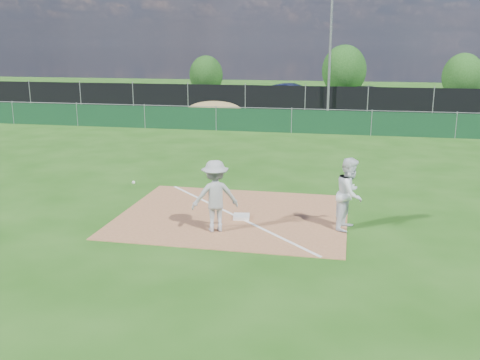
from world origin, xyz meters
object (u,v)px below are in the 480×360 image
first_base (241,217)px  tree_mid (344,70)px  light_pole (330,51)px  play_at_first (215,196)px  car_left (254,94)px  tree_right (463,77)px  car_mid (292,95)px  tree_left (206,75)px  runner (350,194)px  car_right (373,96)px

first_base → tree_mid: bearing=86.6°
light_pole → play_at_first: (-1.67, -22.98, -3.10)m
tree_mid → car_left: bearing=-132.7°
light_pole → first_base: (-1.24, -21.92, -3.94)m
play_at_first → tree_right: tree_right is taller
car_left → car_mid: 2.82m
light_pole → first_base: size_ratio=18.95×
light_pole → tree_left: bearing=134.8°
tree_right → tree_mid: bearing=170.8°
runner → car_left: bearing=30.9°
car_right → tree_left: (-14.17, 5.54, 1.06)m
light_pole → runner: 22.39m
car_left → car_right: car_left is taller
first_base → car_right: bearing=81.3°
light_pole → play_at_first: light_pole is taller
first_base → runner: (2.76, -0.20, 0.84)m
tree_left → tree_mid: (11.93, 0.67, 0.48)m
first_base → runner: bearing=-4.2°
play_at_first → runner: size_ratio=1.51×
runner → tree_left: 35.73m
car_mid → tree_mid: bearing=-13.0°
first_base → car_mid: (-1.66, 26.89, 0.74)m
play_at_first → runner: (3.20, 0.85, 0.00)m
runner → first_base: bearing=101.8°
light_pole → car_right: size_ratio=1.61×
first_base → car_left: 27.24m
light_pole → car_left: (-5.71, 4.93, -3.21)m
play_at_first → car_left: 28.20m
runner → car_left: 28.01m
runner → car_mid: (-4.42, 27.09, -0.10)m
tree_right → car_left: bearing=-160.7°
play_at_first → car_right: (4.67, 28.70, -0.17)m
runner → car_left: runner is taller
car_right → tree_right: (7.00, 4.71, 1.22)m
car_right → tree_right: tree_right is taller
first_base → play_at_first: 1.42m
car_mid → tree_right: 14.05m
car_right → tree_right: size_ratio=1.31×
car_right → tree_left: tree_left is taller
runner → tree_left: size_ratio=0.52×
car_right → first_base: bearing=157.4°
tree_left → tree_right: bearing=-2.2°
car_right → tree_right: 8.53m
tree_left → tree_mid: size_ratio=0.79×
tree_left → tree_right: 21.19m
play_at_first → car_right: bearing=80.8°
play_at_first → tree_right: (11.67, 33.41, 1.04)m
car_left → car_mid: car_mid is taller
first_base → tree_mid: size_ratio=0.10×
car_left → tree_right: (15.71, 5.50, 1.16)m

